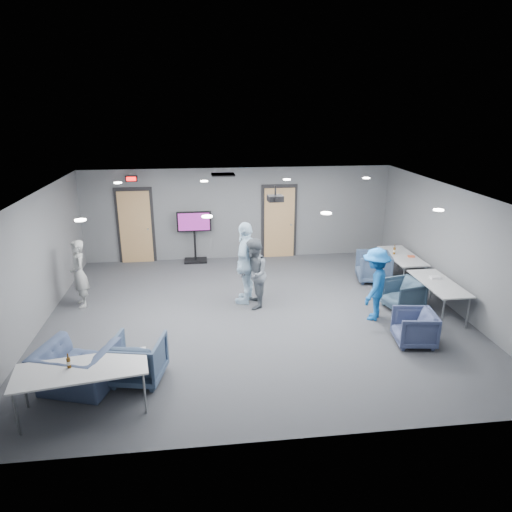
{
  "coord_description": "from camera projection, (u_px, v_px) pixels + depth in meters",
  "views": [
    {
      "loc": [
        -1.08,
        -9.11,
        4.44
      ],
      "look_at": [
        0.08,
        0.49,
        1.2
      ],
      "focal_mm": 32.0,
      "sensor_mm": 36.0,
      "label": 1
    }
  ],
  "objects": [
    {
      "name": "chair_right_b",
      "position": [
        403.0,
        295.0,
        10.28
      ],
      "size": [
        0.91,
        0.89,
        0.69
      ],
      "primitive_type": "imported",
      "rotation": [
        0.0,
        0.0,
        -1.34
      ],
      "color": "#364B5D",
      "rests_on": "floor"
    },
    {
      "name": "hvac_diffuser",
      "position": [
        223.0,
        175.0,
        11.84
      ],
      "size": [
        0.6,
        0.6,
        0.03
      ],
      "primitive_type": "cube",
      "color": "black",
      "rests_on": "ceiling"
    },
    {
      "name": "table_right_b",
      "position": [
        439.0,
        285.0,
        9.95
      ],
      "size": [
        0.7,
        1.69,
        0.73
      ],
      "rotation": [
        0.0,
        0.0,
        1.57
      ],
      "color": "#ABADB0",
      "rests_on": "floor"
    },
    {
      "name": "downlights",
      "position": [
        255.0,
        194.0,
        9.26
      ],
      "size": [
        6.18,
        3.78,
        0.02
      ],
      "color": "white",
      "rests_on": "ceiling"
    },
    {
      "name": "person_c",
      "position": [
        246.0,
        263.0,
        10.48
      ],
      "size": [
        0.87,
        1.22,
        1.93
      ],
      "primitive_type": "imported",
      "rotation": [
        0.0,
        0.0,
        -1.97
      ],
      "color": "#C6E6FF",
      "rests_on": "floor"
    },
    {
      "name": "person_d",
      "position": [
        375.0,
        284.0,
        9.68
      ],
      "size": [
        1.06,
        1.18,
        1.59
      ],
      "primitive_type": "imported",
      "rotation": [
        0.0,
        0.0,
        -2.17
      ],
      "color": "#1A5AAA",
      "rests_on": "floor"
    },
    {
      "name": "tv_stand",
      "position": [
        195.0,
        234.0,
        13.21
      ],
      "size": [
        0.99,
        0.47,
        1.51
      ],
      "color": "black",
      "rests_on": "floor"
    },
    {
      "name": "wall_right",
      "position": [
        454.0,
        249.0,
        10.19
      ],
      "size": [
        0.02,
        8.0,
        2.7
      ],
      "primitive_type": "cube",
      "color": "slate",
      "rests_on": "floor"
    },
    {
      "name": "table_right_a",
      "position": [
        402.0,
        257.0,
        11.74
      ],
      "size": [
        0.7,
        1.68,
        0.73
      ],
      "rotation": [
        0.0,
        0.0,
        1.57
      ],
      "color": "#ABADB0",
      "rests_on": "floor"
    },
    {
      "name": "wrapper",
      "position": [
        435.0,
        277.0,
        10.18
      ],
      "size": [
        0.22,
        0.15,
        0.05
      ],
      "primitive_type": "cube",
      "rotation": [
        0.0,
        0.0,
        -0.02
      ],
      "color": "silver",
      "rests_on": "table_right_b"
    },
    {
      "name": "person_a",
      "position": [
        79.0,
        274.0,
        10.31
      ],
      "size": [
        0.57,
        0.67,
        1.56
      ],
      "primitive_type": "imported",
      "rotation": [
        0.0,
        0.0,
        -1.16
      ],
      "color": "#9A9D9A",
      "rests_on": "floor"
    },
    {
      "name": "table_front_left",
      "position": [
        81.0,
        371.0,
        6.73
      ],
      "size": [
        2.0,
        1.08,
        0.73
      ],
      "rotation": [
        0.0,
        0.0,
        0.16
      ],
      "color": "#ABADB0",
      "rests_on": "floor"
    },
    {
      "name": "projector",
      "position": [
        275.0,
        198.0,
        10.31
      ],
      "size": [
        0.36,
        0.34,
        0.36
      ],
      "rotation": [
        0.0,
        0.0,
        0.08
      ],
      "color": "black",
      "rests_on": "ceiling"
    },
    {
      "name": "person_b",
      "position": [
        254.0,
        274.0,
        10.25
      ],
      "size": [
        0.66,
        0.82,
        1.61
      ],
      "primitive_type": "imported",
      "rotation": [
        0.0,
        0.0,
        -1.63
      ],
      "color": "#565E67",
      "rests_on": "floor"
    },
    {
      "name": "wall_back",
      "position": [
        239.0,
        214.0,
        13.45
      ],
      "size": [
        9.0,
        0.02,
        2.7
      ],
      "primitive_type": "cube",
      "color": "slate",
      "rests_on": "floor"
    },
    {
      "name": "bottle_right",
      "position": [
        394.0,
        251.0,
        11.79
      ],
      "size": [
        0.07,
        0.07,
        0.25
      ],
      "color": "#4F300D",
      "rests_on": "table_right_a"
    },
    {
      "name": "snack_box",
      "position": [
        411.0,
        256.0,
        11.59
      ],
      "size": [
        0.18,
        0.13,
        0.04
      ],
      "primitive_type": "cube",
      "rotation": [
        0.0,
        0.0,
        -0.15
      ],
      "color": "#D35934",
      "rests_on": "table_right_a"
    },
    {
      "name": "wall_front",
      "position": [
        291.0,
        354.0,
        5.92
      ],
      "size": [
        9.0,
        0.02,
        2.7
      ],
      "primitive_type": "cube",
      "color": "slate",
      "rests_on": "floor"
    },
    {
      "name": "chair_right_a",
      "position": [
        373.0,
        267.0,
        11.91
      ],
      "size": [
        0.98,
        0.96,
        0.77
      ],
      "primitive_type": "imported",
      "rotation": [
        0.0,
        0.0,
        -1.76
      ],
      "color": "#3D4E69",
      "rests_on": "floor"
    },
    {
      "name": "chair_right_c",
      "position": [
        414.0,
        328.0,
        8.78
      ],
      "size": [
        0.84,
        0.82,
        0.68
      ],
      "primitive_type": "imported",
      "rotation": [
        0.0,
        0.0,
        -1.71
      ],
      "color": "#3D476A",
      "rests_on": "floor"
    },
    {
      "name": "wall_left",
      "position": [
        33.0,
        265.0,
        9.17
      ],
      "size": [
        0.02,
        8.0,
        2.7
      ],
      "primitive_type": "cube",
      "color": "slate",
      "rests_on": "floor"
    },
    {
      "name": "floor",
      "position": [
        255.0,
        314.0,
        10.11
      ],
      "size": [
        9.0,
        9.0,
        0.0
      ],
      "primitive_type": "plane",
      "color": "#34363B",
      "rests_on": "ground"
    },
    {
      "name": "bottle_front",
      "position": [
        69.0,
        363.0,
        6.72
      ],
      "size": [
        0.06,
        0.06,
        0.23
      ],
      "color": "#4F300D",
      "rests_on": "table_front_left"
    },
    {
      "name": "exit_sign",
      "position": [
        131.0,
        179.0,
        12.69
      ],
      "size": [
        0.32,
        0.08,
        0.16
      ],
      "color": "black",
      "rests_on": "wall_back"
    },
    {
      "name": "chair_front_a",
      "position": [
        138.0,
        359.0,
        7.62
      ],
      "size": [
        0.98,
        1.0,
        0.77
      ],
      "primitive_type": "imported",
      "rotation": [
        0.0,
        0.0,
        2.93
      ],
      "color": "#3B4D67",
      "rests_on": "floor"
    },
    {
      "name": "ceiling",
      "position": [
        255.0,
        194.0,
        9.25
      ],
      "size": [
        9.0,
        9.0,
        0.0
      ],
      "primitive_type": "plane",
      "rotation": [
        3.14,
        0.0,
        0.0
      ],
      "color": "silver",
      "rests_on": "wall_back"
    },
    {
      "name": "door_left",
      "position": [
        136.0,
        227.0,
        13.15
      ],
      "size": [
        1.06,
        0.17,
        2.24
      ],
      "color": "black",
      "rests_on": "wall_back"
    },
    {
      "name": "chair_front_b",
      "position": [
        77.0,
        368.0,
        7.37
      ],
      "size": [
        1.4,
        1.3,
        0.74
      ],
      "primitive_type": "imported",
      "rotation": [
        0.0,
        0.0,
        2.83
      ],
      "color": "#3A4765",
      "rests_on": "floor"
    },
    {
      "name": "door_right",
      "position": [
        279.0,
        222.0,
        13.63
      ],
      "size": [
        1.06,
        0.17,
        2.24
      ],
      "color": "black",
      "rests_on": "wall_back"
    }
  ]
}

